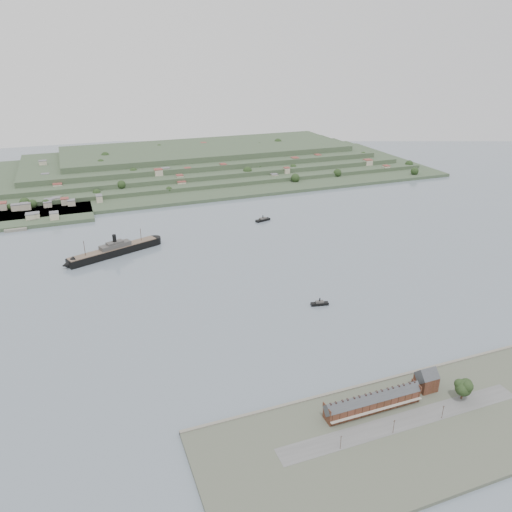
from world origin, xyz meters
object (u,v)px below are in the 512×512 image
object	(u,v)px
steamship	(112,251)
gabled_building	(426,380)
terrace_row	(373,402)
fig_tree	(464,387)
tugboat	(320,303)

from	to	relation	value
steamship	gabled_building	bearing A→B (deg)	-61.22
terrace_row	fig_tree	bearing A→B (deg)	-11.52
gabled_building	steamship	world-z (taller)	steamship
tugboat	fig_tree	bearing A→B (deg)	-79.92
terrace_row	fig_tree	world-z (taller)	fig_tree
terrace_row	steamship	distance (m)	288.86
steamship	fig_tree	xyz separation A→B (m)	(158.53, -278.48, 5.21)
gabled_building	steamship	distance (m)	301.30
fig_tree	gabled_building	bearing A→B (deg)	133.13
gabled_building	fig_tree	xyz separation A→B (m)	(13.50, -14.41, 1.39)
tugboat	terrace_row	bearing A→B (deg)	-103.95
gabled_building	tugboat	xyz separation A→B (m)	(-8.86, 111.32, -6.71)
gabled_building	tugboat	world-z (taller)	gabled_building
terrace_row	fig_tree	size ratio (longest dim) A/B	4.48
gabled_building	fig_tree	size ratio (longest dim) A/B	1.14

